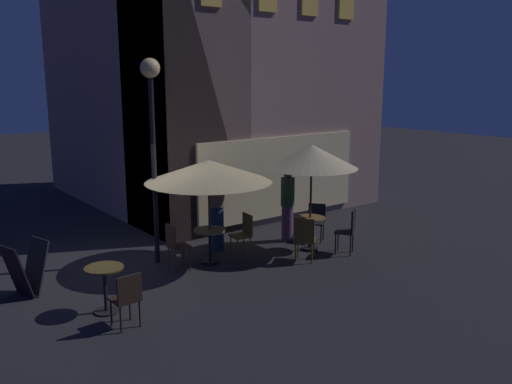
{
  "coord_description": "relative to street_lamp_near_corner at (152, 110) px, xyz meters",
  "views": [
    {
      "loc": [
        -4.3,
        -9.83,
        3.78
      ],
      "look_at": [
        2.49,
        -1.01,
        1.42
      ],
      "focal_mm": 37.77,
      "sensor_mm": 36.0,
      "label": 1
    }
  ],
  "objects": [
    {
      "name": "patio_umbrella_0",
      "position": [
        3.11,
        -1.31,
        -1.05
      ],
      "size": [
        2.02,
        2.02,
        2.38
      ],
      "color": "black",
      "rests_on": "ground"
    },
    {
      "name": "patron_standing_0",
      "position": [
        3.17,
        -0.48,
        -2.28
      ],
      "size": [
        0.32,
        0.32,
        1.72
      ],
      "rotation": [
        0.0,
        0.0,
        2.38
      ],
      "color": "#5C3B60",
      "rests_on": "ground"
    },
    {
      "name": "ground_plane",
      "position": [
        -0.61,
        0.08,
        -3.16
      ],
      "size": [
        60.0,
        60.0,
        0.0
      ],
      "primitive_type": "plane",
      "color": "black"
    },
    {
      "name": "street_lamp_near_corner",
      "position": [
        0.0,
        0.0,
        0.0
      ],
      "size": [
        0.39,
        0.39,
        4.17
      ],
      "color": "black",
      "rests_on": "ground"
    },
    {
      "name": "cafe_chair_1",
      "position": [
        2.47,
        -1.83,
        -2.59
      ],
      "size": [
        0.61,
        0.61,
        0.96
      ],
      "rotation": [
        0.0,
        0.0,
        0.68
      ],
      "color": "brown",
      "rests_on": "ground"
    },
    {
      "name": "patio_umbrella_1",
      "position": [
        0.86,
        -0.7,
        -1.21
      ],
      "size": [
        2.58,
        2.58,
        2.17
      ],
      "color": "black",
      "rests_on": "ground"
    },
    {
      "name": "cafe_chair_5",
      "position": [
        -1.77,
        -2.45,
        -2.62
      ],
      "size": [
        0.42,
        0.42,
        0.89
      ],
      "rotation": [
        0.0,
        0.0,
        1.63
      ],
      "color": "black",
      "rests_on": "ground"
    },
    {
      "name": "patron_standing_1",
      "position": [
        1.48,
        -0.01,
        -2.26
      ],
      "size": [
        0.37,
        0.37,
        1.79
      ],
      "rotation": [
        0.0,
        0.0,
        2.51
      ],
      "color": "navy",
      "rests_on": "ground"
    },
    {
      "name": "cafe_table_1",
      "position": [
        0.86,
        -0.7,
        -2.65
      ],
      "size": [
        0.67,
        0.67,
        0.72
      ],
      "color": "black",
      "rests_on": "ground"
    },
    {
      "name": "cafe_building",
      "position": [
        3.13,
        3.75,
        0.69
      ],
      "size": [
        7.29,
        8.66,
        7.71
      ],
      "color": "gray",
      "rests_on": "ground"
    },
    {
      "name": "cafe_table_0",
      "position": [
        3.11,
        -1.31,
        -2.63
      ],
      "size": [
        0.66,
        0.66,
        0.75
      ],
      "color": "black",
      "rests_on": "ground"
    },
    {
      "name": "cafe_chair_2",
      "position": [
        3.6,
        -2.03,
        -2.55
      ],
      "size": [
        0.56,
        0.56,
        1.01
      ],
      "rotation": [
        0.0,
        0.0,
        2.16
      ],
      "color": "black",
      "rests_on": "ground"
    },
    {
      "name": "cafe_table_2",
      "position": [
        -1.81,
        -1.68,
        -2.63
      ],
      "size": [
        0.63,
        0.63,
        0.78
      ],
      "color": "black",
      "rests_on": "ground"
    },
    {
      "name": "cafe_chair_4",
      "position": [
        0.07,
        -0.64,
        -2.58
      ],
      "size": [
        0.42,
        0.42,
        0.95
      ],
      "rotation": [
        0.0,
        0.0,
        -0.07
      ],
      "color": "#533124",
      "rests_on": "ground"
    },
    {
      "name": "menu_sandwich_board",
      "position": [
        -2.63,
        -0.15,
        -2.66
      ],
      "size": [
        0.79,
        0.71,
        0.96
      ],
      "rotation": [
        0.0,
        0.0,
        0.28
      ],
      "color": "#222525",
      "rests_on": "ground"
    },
    {
      "name": "cafe_chair_0",
      "position": [
        3.76,
        -0.84,
        -2.63
      ],
      "size": [
        0.57,
        0.57,
        0.87
      ],
      "rotation": [
        0.0,
        0.0,
        -2.51
      ],
      "color": "black",
      "rests_on": "ground"
    },
    {
      "name": "cafe_chair_3",
      "position": [
        1.65,
        -0.81,
        -2.58
      ],
      "size": [
        0.44,
        0.44,
        0.94
      ],
      "rotation": [
        0.0,
        0.0,
        3.01
      ],
      "color": "brown",
      "rests_on": "ground"
    }
  ]
}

